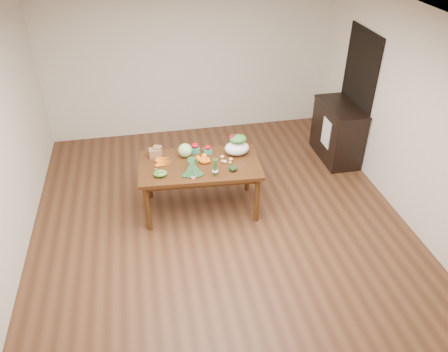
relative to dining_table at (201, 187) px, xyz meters
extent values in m
plane|color=brown|center=(0.20, -0.58, -0.38)|extent=(6.00, 6.00, 0.00)
cube|color=white|center=(0.20, -0.58, 2.33)|extent=(5.00, 6.00, 0.02)
cube|color=silver|center=(0.20, 2.42, 0.98)|extent=(5.00, 0.02, 2.70)
cube|color=silver|center=(2.70, -0.58, 0.98)|extent=(0.02, 6.00, 2.70)
cube|color=#42270F|center=(0.00, 0.00, 0.00)|extent=(1.66, 1.00, 0.75)
cube|color=black|center=(2.68, 1.02, 0.68)|extent=(0.02, 1.00, 2.10)
cube|color=black|center=(2.42, 0.96, 0.10)|extent=(0.52, 1.02, 0.94)
cube|color=white|center=(2.16, 0.82, 0.18)|extent=(0.02, 0.28, 0.45)
sphere|color=#9BD77C|center=(-0.16, 0.22, 0.47)|extent=(0.19, 0.19, 0.19)
sphere|color=#FF5B0F|center=(-0.01, 0.09, 0.41)|extent=(0.07, 0.07, 0.07)
sphere|color=#FE9C0F|center=(0.08, 0.13, 0.41)|extent=(0.07, 0.07, 0.07)
sphere|color=orange|center=(0.05, 0.02, 0.42)|extent=(0.08, 0.08, 0.08)
ellipsoid|color=#579D35|center=(-0.54, -0.20, 0.41)|extent=(0.18, 0.13, 0.08)
ellipsoid|color=tan|center=(0.30, -0.03, 0.40)|extent=(0.05, 0.04, 0.04)
ellipsoid|color=#CEC176|center=(0.33, -0.05, 0.40)|extent=(0.06, 0.05, 0.05)
ellipsoid|color=#D7B07C|center=(0.42, -0.01, 0.40)|extent=(0.06, 0.05, 0.05)
ellipsoid|color=#D9B07D|center=(0.32, 0.07, 0.40)|extent=(0.06, 0.05, 0.05)
ellipsoid|color=tan|center=(0.40, -0.09, 0.39)|extent=(0.05, 0.04, 0.04)
ellipsoid|color=black|center=(0.39, -0.26, 0.41)|extent=(0.11, 0.13, 0.08)
ellipsoid|color=black|center=(0.43, -0.25, 0.41)|extent=(0.08, 0.10, 0.06)
camera|label=1|loc=(-0.65, -4.90, 3.49)|focal=35.00mm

